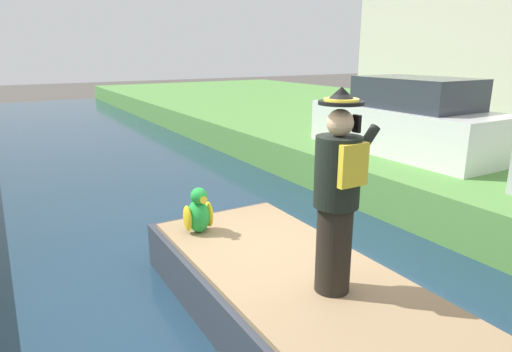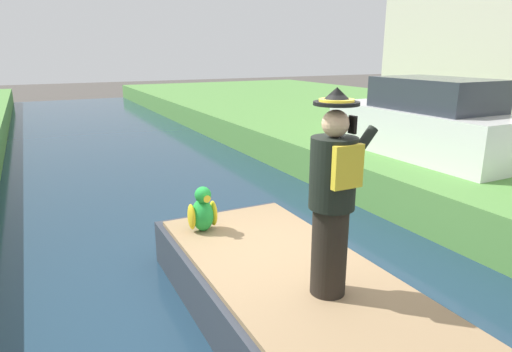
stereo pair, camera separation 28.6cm
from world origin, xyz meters
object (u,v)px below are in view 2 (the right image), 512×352
object	(u,v)px
boat	(295,300)
parrot_plush	(203,212)
parked_car_white	(426,122)
person_pirate	(333,196)

from	to	relation	value
boat	parrot_plush	distance (m)	1.60
parrot_plush	parked_car_white	size ratio (longest dim) A/B	0.14
person_pirate	parked_car_white	bearing A→B (deg)	43.23
person_pirate	parrot_plush	distance (m)	2.07
boat	parrot_plush	world-z (taller)	parrot_plush
boat	parked_car_white	distance (m)	5.71
parrot_plush	boat	bearing A→B (deg)	-72.72
boat	parrot_plush	size ratio (longest dim) A/B	7.39
boat	parked_car_white	xyz separation A→B (m)	(4.81, 2.89, 1.07)
person_pirate	parked_car_white	size ratio (longest dim) A/B	0.46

